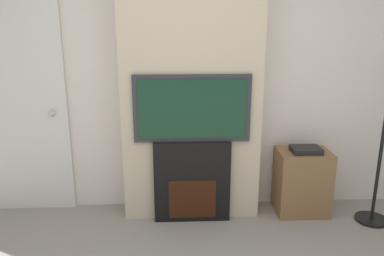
{
  "coord_description": "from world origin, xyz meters",
  "views": [
    {
      "loc": [
        -0.14,
        -1.44,
        1.73
      ],
      "look_at": [
        0.0,
        1.69,
        0.87
      ],
      "focal_mm": 35.0,
      "sensor_mm": 36.0,
      "label": 1
    }
  ],
  "objects": [
    {
      "name": "wall_back",
      "position": [
        0.0,
        2.03,
        1.35
      ],
      "size": [
        6.0,
        0.06,
        2.7
      ],
      "color": "silver",
      "rests_on": "ground_plane"
    },
    {
      "name": "chimney_breast",
      "position": [
        0.0,
        1.85,
        1.35
      ],
      "size": [
        1.23,
        0.31,
        2.7
      ],
      "color": "beige",
      "rests_on": "ground_plane"
    },
    {
      "name": "entry_door",
      "position": [
        -1.57,
        1.97,
        1.0
      ],
      "size": [
        0.87,
        0.09,
        2.0
      ],
      "color": "silver",
      "rests_on": "ground_plane"
    },
    {
      "name": "media_stand",
      "position": [
        1.04,
        1.78,
        0.31
      ],
      "size": [
        0.48,
        0.35,
        0.66
      ],
      "color": "brown",
      "rests_on": "ground_plane"
    },
    {
      "name": "television",
      "position": [
        0.0,
        1.69,
        1.05
      ],
      "size": [
        1.01,
        0.07,
        0.59
      ],
      "color": "#2D2D33",
      "rests_on": "fireplace"
    },
    {
      "name": "fireplace",
      "position": [
        0.0,
        1.69,
        0.37
      ],
      "size": [
        0.68,
        0.15,
        0.75
      ],
      "color": "black",
      "rests_on": "ground_plane"
    }
  ]
}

